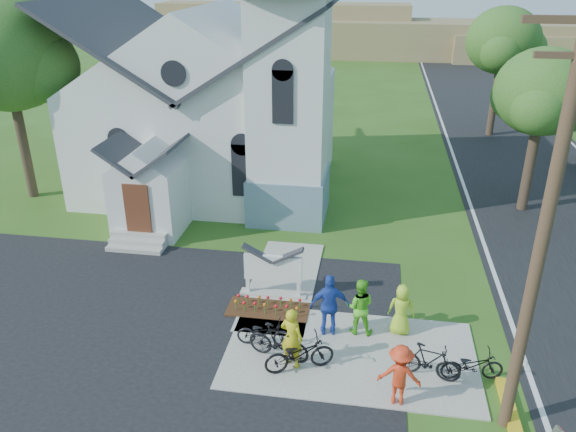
% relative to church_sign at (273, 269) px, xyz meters
% --- Properties ---
extents(ground, '(120.00, 120.00, 0.00)m').
position_rel_church_sign_xyz_m(ground, '(1.20, -3.20, -1.03)').
color(ground, '#315618').
rests_on(ground, ground).
extents(parking_lot, '(20.00, 16.00, 0.02)m').
position_rel_church_sign_xyz_m(parking_lot, '(-5.80, -5.20, -1.02)').
color(parking_lot, black).
rests_on(parking_lot, ground).
extents(road, '(8.00, 90.00, 0.02)m').
position_rel_church_sign_xyz_m(road, '(11.20, 11.80, -1.02)').
color(road, black).
rests_on(road, ground).
extents(sidewalk, '(7.00, 4.00, 0.05)m').
position_rel_church_sign_xyz_m(sidewalk, '(2.70, -2.70, -1.00)').
color(sidewalk, gray).
rests_on(sidewalk, ground).
extents(church, '(12.35, 12.00, 13.00)m').
position_rel_church_sign_xyz_m(church, '(-4.28, 9.28, 4.22)').
color(church, silver).
rests_on(church, ground).
extents(church_sign, '(2.20, 0.40, 1.70)m').
position_rel_church_sign_xyz_m(church_sign, '(0.00, 0.00, 0.00)').
color(church_sign, gray).
rests_on(church_sign, ground).
extents(flower_bed, '(2.60, 1.10, 0.07)m').
position_rel_church_sign_xyz_m(flower_bed, '(0.00, -0.90, -0.99)').
color(flower_bed, '#3C2510').
rests_on(flower_bed, ground).
extents(utility_pole, '(3.45, 0.28, 10.00)m').
position_rel_church_sign_xyz_m(utility_pole, '(6.56, -4.70, 4.38)').
color(utility_pole, '#432E21').
rests_on(utility_pole, ground).
extents(tree_lot_corner, '(5.60, 5.60, 9.15)m').
position_rel_church_sign_xyz_m(tree_lot_corner, '(-12.80, 6.80, 5.58)').
color(tree_lot_corner, '#34251C').
rests_on(tree_lot_corner, ground).
extents(tree_road_near, '(4.00, 4.00, 7.05)m').
position_rel_church_sign_xyz_m(tree_road_near, '(9.70, 8.80, 4.18)').
color(tree_road_near, '#34251C').
rests_on(tree_road_near, ground).
extents(tree_road_mid, '(4.40, 4.40, 7.80)m').
position_rel_church_sign_xyz_m(tree_road_mid, '(10.20, 20.80, 4.75)').
color(tree_road_mid, '#34251C').
rests_on(tree_road_mid, ground).
extents(distant_hills, '(61.00, 10.00, 5.60)m').
position_rel_church_sign_xyz_m(distant_hills, '(4.56, 53.13, 1.15)').
color(distant_hills, olive).
rests_on(distant_hills, ground).
extents(cyclist_0, '(0.76, 0.62, 1.79)m').
position_rel_church_sign_xyz_m(cyclist_0, '(1.14, -3.43, -0.08)').
color(cyclist_0, gold).
rests_on(cyclist_0, sidewalk).
extents(bike_0, '(1.60, 0.60, 0.84)m').
position_rel_church_sign_xyz_m(bike_0, '(0.24, -2.69, -0.56)').
color(bike_0, black).
rests_on(bike_0, sidewalk).
extents(cyclist_1, '(0.87, 0.69, 1.78)m').
position_rel_church_sign_xyz_m(cyclist_1, '(2.87, -1.62, -0.09)').
color(cyclist_1, '#53C925').
rests_on(cyclist_1, sidewalk).
extents(bike_1, '(1.86, 0.92, 1.08)m').
position_rel_church_sign_xyz_m(bike_1, '(0.74, -3.20, -0.44)').
color(bike_1, black).
rests_on(bike_1, sidewalk).
extents(cyclist_2, '(1.21, 0.67, 1.95)m').
position_rel_church_sign_xyz_m(cyclist_2, '(2.01, -1.83, 0.00)').
color(cyclist_2, '#2446B6').
rests_on(cyclist_2, sidewalk).
extents(bike_2, '(2.03, 1.39, 1.01)m').
position_rel_church_sign_xyz_m(bike_2, '(1.37, -3.58, -0.47)').
color(bike_2, black).
rests_on(bike_2, sidewalk).
extents(cyclist_3, '(1.12, 0.69, 1.66)m').
position_rel_church_sign_xyz_m(cyclist_3, '(3.97, -4.40, -0.15)').
color(cyclist_3, red).
rests_on(cyclist_3, sidewalk).
extents(bike_3, '(1.74, 0.83, 1.01)m').
position_rel_church_sign_xyz_m(bike_3, '(4.78, -3.34, -0.47)').
color(bike_3, black).
rests_on(bike_3, sidewalk).
extents(cyclist_4, '(0.82, 0.56, 1.61)m').
position_rel_church_sign_xyz_m(cyclist_4, '(4.09, -1.46, -0.17)').
color(cyclist_4, '#A2D227').
rests_on(cyclist_4, sidewalk).
extents(bike_4, '(1.72, 0.83, 0.87)m').
position_rel_church_sign_xyz_m(bike_4, '(5.90, -3.23, -0.54)').
color(bike_4, black).
rests_on(bike_4, sidewalk).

